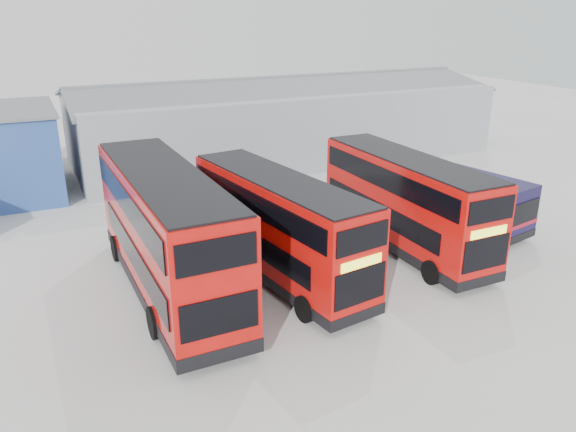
{
  "coord_description": "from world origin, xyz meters",
  "views": [
    {
      "loc": [
        -9.68,
        -18.27,
        10.51
      ],
      "look_at": [
        0.08,
        2.21,
        2.1
      ],
      "focal_mm": 35.0,
      "sensor_mm": 36.0,
      "label": 1
    }
  ],
  "objects_px": {
    "maintenance_shed": "(281,120)",
    "double_decker_left": "(167,235)",
    "double_decker_centre": "(279,229)",
    "single_decker_blue": "(435,191)",
    "double_decker_right": "(405,204)"
  },
  "relations": [
    {
      "from": "maintenance_shed",
      "to": "double_decker_left",
      "type": "bearing_deg",
      "value": -125.81
    },
    {
      "from": "double_decker_centre",
      "to": "single_decker_blue",
      "type": "height_order",
      "value": "double_decker_centre"
    },
    {
      "from": "double_decker_left",
      "to": "single_decker_blue",
      "type": "distance_m",
      "value": 15.12
    },
    {
      "from": "double_decker_centre",
      "to": "single_decker_blue",
      "type": "distance_m",
      "value": 10.92
    },
    {
      "from": "double_decker_left",
      "to": "maintenance_shed",
      "type": "bearing_deg",
      "value": -126.63
    },
    {
      "from": "double_decker_centre",
      "to": "single_decker_blue",
      "type": "bearing_deg",
      "value": 8.01
    },
    {
      "from": "double_decker_left",
      "to": "double_decker_centre",
      "type": "relative_size",
      "value": 1.13
    },
    {
      "from": "double_decker_centre",
      "to": "double_decker_right",
      "type": "height_order",
      "value": "double_decker_right"
    },
    {
      "from": "double_decker_centre",
      "to": "double_decker_right",
      "type": "xyz_separation_m",
      "value": [
        6.46,
        0.3,
        0.02
      ]
    },
    {
      "from": "double_decker_left",
      "to": "double_decker_right",
      "type": "xyz_separation_m",
      "value": [
        10.88,
        -0.25,
        -0.29
      ]
    },
    {
      "from": "maintenance_shed",
      "to": "double_decker_centre",
      "type": "height_order",
      "value": "maintenance_shed"
    },
    {
      "from": "maintenance_shed",
      "to": "double_decker_left",
      "type": "relative_size",
      "value": 2.6
    },
    {
      "from": "single_decker_blue",
      "to": "double_decker_right",
      "type": "bearing_deg",
      "value": 23.47
    },
    {
      "from": "maintenance_shed",
      "to": "double_decker_centre",
      "type": "distance_m",
      "value": 21.07
    },
    {
      "from": "double_decker_left",
      "to": "double_decker_centre",
      "type": "height_order",
      "value": "double_decker_left"
    }
  ]
}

